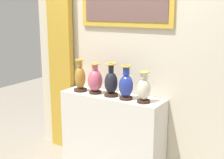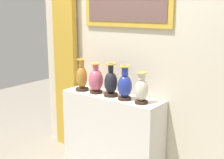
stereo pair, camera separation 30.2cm
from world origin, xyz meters
The scene contains 8 objects.
display_shelf centered at (0.00, 0.00, 0.45)m, with size 1.24×0.37×0.90m, color silver.
back_wall centered at (0.00, 0.24, 1.61)m, with size 2.60×0.14×3.20m.
curtain_gold centered at (-0.87, 0.13, 1.35)m, with size 0.36×0.08×2.70m, color gold.
vase_ochre centered at (-0.42, -0.05, 1.06)m, with size 0.16×0.16×0.39m.
vase_rose centered at (-0.21, -0.03, 1.05)m, with size 0.17×0.17×0.36m.
vase_onyx centered at (0.01, -0.03, 1.05)m, with size 0.16×0.16×0.38m.
vase_cobalt centered at (0.22, -0.05, 1.06)m, with size 0.16×0.16×0.38m.
vase_ivory centered at (0.44, -0.06, 1.04)m, with size 0.14×0.14×0.34m.
Camera 2 is at (2.08, -2.73, 1.87)m, focal length 49.52 mm.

